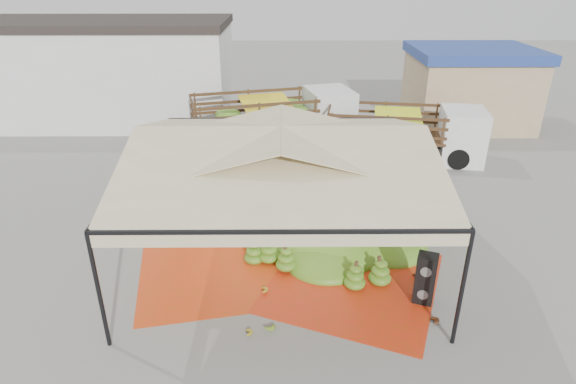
{
  "coord_description": "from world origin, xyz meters",
  "views": [
    {
      "loc": [
        0.09,
        -12.61,
        8.01
      ],
      "look_at": [
        0.2,
        1.5,
        1.3
      ],
      "focal_mm": 30.0,
      "sensor_mm": 36.0,
      "label": 1
    }
  ],
  "objects_px": {
    "speaker_stack": "(425,279)",
    "truck_right": "(411,128)",
    "truck_left": "(280,114)",
    "vendor": "(310,168)",
    "banana_heap": "(339,227)"
  },
  "relations": [
    {
      "from": "speaker_stack",
      "to": "banana_heap",
      "type": "bearing_deg",
      "value": 145.93
    },
    {
      "from": "truck_right",
      "to": "truck_left",
      "type": "bearing_deg",
      "value": 173.09
    },
    {
      "from": "vendor",
      "to": "truck_right",
      "type": "height_order",
      "value": "truck_right"
    },
    {
      "from": "banana_heap",
      "to": "truck_left",
      "type": "distance_m",
      "value": 9.43
    },
    {
      "from": "speaker_stack",
      "to": "vendor",
      "type": "relative_size",
      "value": 0.95
    },
    {
      "from": "banana_heap",
      "to": "truck_right",
      "type": "distance_m",
      "value": 8.52
    },
    {
      "from": "vendor",
      "to": "truck_right",
      "type": "distance_m",
      "value": 5.58
    },
    {
      "from": "vendor",
      "to": "truck_left",
      "type": "distance_m",
      "value": 4.92
    },
    {
      "from": "speaker_stack",
      "to": "truck_right",
      "type": "xyz_separation_m",
      "value": [
        2.04,
        10.31,
        0.73
      ]
    },
    {
      "from": "banana_heap",
      "to": "speaker_stack",
      "type": "height_order",
      "value": "speaker_stack"
    },
    {
      "from": "vendor",
      "to": "truck_right",
      "type": "xyz_separation_m",
      "value": [
        4.65,
        3.0,
        0.69
      ]
    },
    {
      "from": "truck_left",
      "to": "truck_right",
      "type": "bearing_deg",
      "value": -30.76
    },
    {
      "from": "truck_left",
      "to": "truck_right",
      "type": "relative_size",
      "value": 1.13
    },
    {
      "from": "truck_left",
      "to": "truck_right",
      "type": "distance_m",
      "value": 6.08
    },
    {
      "from": "speaker_stack",
      "to": "truck_right",
      "type": "bearing_deg",
      "value": 100.18
    }
  ]
}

